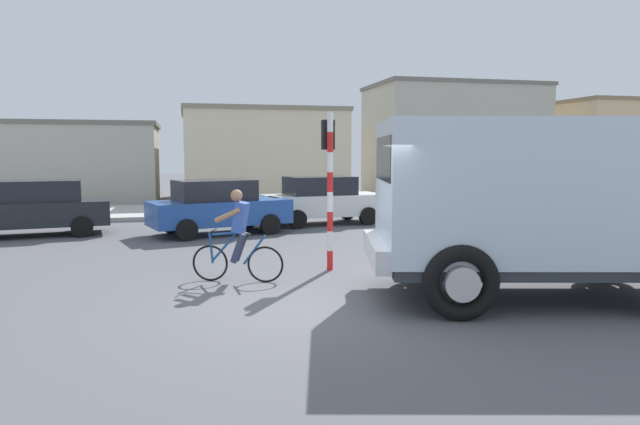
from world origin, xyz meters
TOP-DOWN VIEW (x-y plane):
  - ground_plane at (0.00, 0.00)m, footprint 120.00×120.00m
  - sidewalk_far at (0.00, 14.57)m, footprint 80.00×5.00m
  - truck_foreground at (3.77, -0.38)m, footprint 5.84×3.73m
  - cyclist at (-0.92, 1.96)m, footprint 1.64×0.72m
  - traffic_light_pole at (1.01, 2.69)m, footprint 0.24×0.43m
  - car_red_near at (-0.91, 8.38)m, footprint 4.31×2.73m
  - car_white_mid at (2.64, 10.02)m, footprint 4.20×2.30m
  - car_far_side at (-6.03, 9.27)m, footprint 4.22×2.34m
  - building_corner_left at (-8.75, 20.92)m, footprint 11.39×5.27m
  - building_mid_block at (1.99, 21.19)m, footprint 7.87×7.51m
  - building_corner_right at (12.90, 21.24)m, footprint 9.24×5.63m
  - building_set_back at (22.85, 20.82)m, footprint 7.32×6.59m

SIDE VIEW (x-z plane):
  - ground_plane at x=0.00m, z-range 0.00..0.00m
  - sidewalk_far at x=0.00m, z-range 0.00..0.16m
  - car_red_near at x=-0.91m, z-range 0.02..1.62m
  - car_white_mid at x=2.64m, z-range 0.02..1.62m
  - car_far_side at x=-6.03m, z-range 0.02..1.62m
  - cyclist at x=-0.92m, z-range 0.00..1.72m
  - truck_foreground at x=3.77m, z-range 0.22..3.12m
  - building_corner_left at x=-8.75m, z-range 0.00..3.83m
  - traffic_light_pole at x=1.01m, z-range 0.47..3.67m
  - building_mid_block at x=1.99m, z-range 0.00..4.56m
  - building_set_back at x=22.85m, z-range 0.00..5.39m
  - building_corner_right at x=12.90m, z-range 0.00..6.16m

